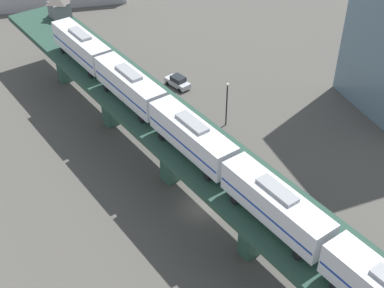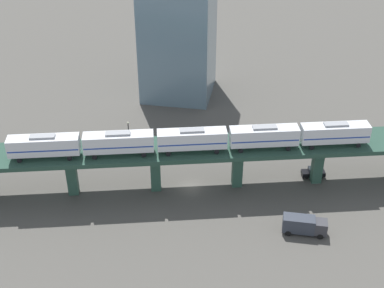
# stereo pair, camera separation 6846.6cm
# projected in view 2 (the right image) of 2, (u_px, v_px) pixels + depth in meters

# --- Properties ---
(ground_plane) EXTENTS (400.00, 400.00, 0.00)m
(ground_plane) POSITION_uv_depth(u_px,v_px,m) (191.00, 187.00, 99.35)
(ground_plane) COLOR #4C4944
(elevated_viaduct) EXTENTS (31.08, 91.19, 8.84)m
(elevated_viaduct) POSITION_uv_depth(u_px,v_px,m) (192.00, 153.00, 95.33)
(elevated_viaduct) COLOR #244135
(elevated_viaduct) RESTS_ON ground
(subway_train) EXTENTS (18.27, 61.13, 4.45)m
(subway_train) POSITION_uv_depth(u_px,v_px,m) (192.00, 139.00, 92.09)
(subway_train) COLOR silver
(subway_train) RESTS_ON elevated_viaduct
(street_car_black) EXTENTS (2.71, 4.69, 1.89)m
(street_car_black) POSITION_uv_depth(u_px,v_px,m) (314.00, 172.00, 101.73)
(street_car_black) COLOR black
(street_car_black) RESTS_ON ground
(street_car_silver) EXTENTS (3.26, 4.75, 1.89)m
(street_car_silver) POSITION_uv_depth(u_px,v_px,m) (68.00, 149.00, 108.57)
(street_car_silver) COLOR #B7BABF
(street_car_silver) RESTS_ON ground
(delivery_truck) EXTENTS (2.43, 7.22, 3.20)m
(delivery_truck) POSITION_uv_depth(u_px,v_px,m) (304.00, 225.00, 87.71)
(delivery_truck) COLOR #333338
(delivery_truck) RESTS_ON ground
(street_lamp) EXTENTS (0.44, 0.44, 6.94)m
(street_lamp) POSITION_uv_depth(u_px,v_px,m) (129.00, 134.00, 107.40)
(street_lamp) COLOR black
(street_lamp) RESTS_ON ground
(office_tower) EXTENTS (16.00, 16.00, 36.00)m
(office_tower) POSITION_uv_depth(u_px,v_px,m) (178.00, 22.00, 122.68)
(office_tower) COLOR slate
(office_tower) RESTS_ON ground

